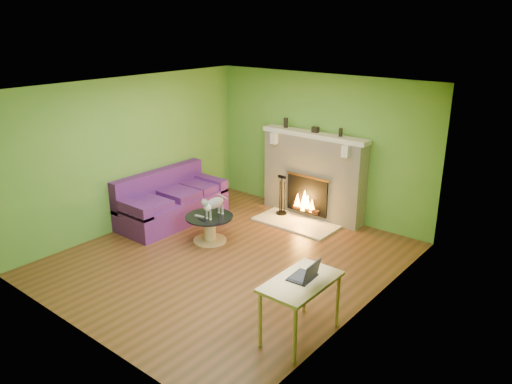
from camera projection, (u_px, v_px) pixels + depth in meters
floor at (229, 259)px, 7.67m from camera, size 5.00×5.00×0.00m
ceiling at (226, 88)px, 6.81m from camera, size 5.00×5.00×0.00m
wall_back at (320, 146)px, 9.07m from camera, size 5.00×0.00×5.00m
wall_front at (73, 233)px, 5.41m from camera, size 5.00×0.00×5.00m
wall_left at (131, 153)px, 8.58m from camera, size 0.00×5.00×5.00m
wall_right at (368, 215)px, 5.90m from camera, size 0.00×5.00×5.00m
window_frame at (329, 217)px, 5.17m from camera, size 0.00×1.20×1.20m
window_pane at (328, 217)px, 5.17m from camera, size 0.00×1.06×1.06m
fireplace at (313, 176)px, 9.11m from camera, size 2.10×0.46×1.58m
hearth at (296, 223)px, 8.99m from camera, size 1.50×0.75×0.03m
mantel at (314, 135)px, 8.85m from camera, size 2.10×0.28×0.08m
sofa at (171, 202)px, 9.02m from camera, size 0.91×2.01×0.90m
coffee_table at (209, 227)px, 8.20m from camera, size 0.79×0.79×0.44m
desk at (301, 287)px, 5.61m from camera, size 0.57×0.98×0.73m
cat at (214, 206)px, 8.06m from camera, size 0.26×0.62×0.38m
remote_silver at (200, 216)px, 8.10m from camera, size 0.17×0.07×0.02m
remote_black at (202, 219)px, 7.99m from camera, size 0.16×0.07×0.02m
laptop at (303, 268)px, 5.59m from camera, size 0.31×0.35×0.25m
fire_tools at (282, 195)px, 9.23m from camera, size 0.20×0.20×0.76m
mantel_vase_left at (286, 123)px, 9.21m from camera, size 0.08×0.08×0.18m
mantel_vase_right at (341, 132)px, 8.53m from camera, size 0.07×0.07×0.14m
mantel_box at (315, 130)px, 8.84m from camera, size 0.12×0.08×0.10m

